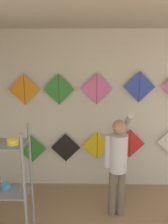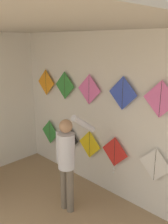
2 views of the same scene
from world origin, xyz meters
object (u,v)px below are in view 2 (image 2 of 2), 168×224
object	(u,v)px
kite_4	(155,165)
kite_7	(89,90)
kite_8	(123,93)
kite_9	(161,99)
kite_2	(90,144)
kite_5	(46,82)
kite_0	(50,132)
kite_1	(69,139)
kite_6	(65,86)
shopkeeper	(67,157)
kite_3	(115,153)

from	to	relation	value
kite_4	kite_7	size ratio (longest dim) A/B	1.00
kite_8	kite_9	size ratio (longest dim) A/B	1.00
kite_2	kite_5	bearing A→B (deg)	180.00
kite_0	kite_1	bearing A→B (deg)	-0.07
kite_6	kite_1	bearing A→B (deg)	-0.45
kite_5	kite_8	size ratio (longest dim) A/B	1.00
kite_4	kite_0	bearing A→B (deg)	180.00
kite_0	kite_4	xyz separation A→B (m)	(2.51, 0.00, 0.15)
kite_1	kite_6	bearing A→B (deg)	179.55
kite_4	kite_6	distance (m)	2.20
kite_5	shopkeeper	bearing A→B (deg)	-27.62
kite_3	kite_4	bearing A→B (deg)	0.06
kite_1	kite_7	world-z (taller)	kite_7
kite_0	kite_2	bearing A→B (deg)	0.00
kite_3	kite_9	distance (m)	1.29
kite_7	kite_6	bearing A→B (deg)	180.00
kite_5	kite_9	distance (m)	2.57
kite_4	kite_8	size ratio (longest dim) A/B	1.00
kite_3	kite_9	size ratio (longest dim) A/B	1.26
kite_4	kite_1	bearing A→B (deg)	-179.98
kite_3	kite_9	world-z (taller)	kite_9
kite_6	kite_9	xyz separation A→B (m)	(1.98, 0.00, 0.06)
kite_1	kite_7	distance (m)	1.22
kite_1	kite_3	bearing A→B (deg)	0.00
kite_3	kite_4	world-z (taller)	kite_4
kite_1	kite_4	bearing A→B (deg)	0.02
kite_2	kite_3	xyz separation A→B (m)	(0.58, -0.00, 0.02)
kite_4	kite_8	world-z (taller)	kite_8
shopkeeper	kite_3	world-z (taller)	shopkeeper
kite_1	kite_4	distance (m)	1.90
kite_4	kite_9	size ratio (longest dim) A/B	1.00
kite_4	kite_5	world-z (taller)	kite_5
kite_9	kite_4	bearing A→B (deg)	0.00
kite_1	kite_4	xyz separation A→B (m)	(1.89, 0.00, 0.15)
kite_5	kite_9	world-z (taller)	kite_9
kite_4	kite_6	xyz separation A→B (m)	(-1.99, 0.00, 0.93)
kite_5	kite_8	distance (m)	1.94
kite_3	kite_5	bearing A→B (deg)	179.98
kite_3	kite_6	world-z (taller)	kite_6
kite_5	kite_3	bearing A→B (deg)	-0.02
kite_1	kite_5	distance (m)	1.27
shopkeeper	kite_4	bearing A→B (deg)	34.55
kite_6	shopkeeper	bearing A→B (deg)	-40.42
kite_1	kite_5	bearing A→B (deg)	179.94
kite_0	kite_7	world-z (taller)	kite_7
shopkeeper	kite_1	distance (m)	1.17
kite_5	kite_7	world-z (taller)	kite_7
kite_1	kite_2	distance (m)	0.57
kite_4	kite_2	bearing A→B (deg)	180.00
kite_2	kite_8	xyz separation A→B (m)	(0.69, 0.00, 1.06)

